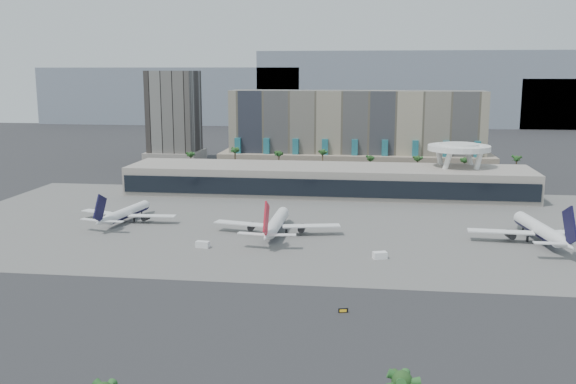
# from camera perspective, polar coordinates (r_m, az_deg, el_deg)

# --- Properties ---
(ground) EXTENTS (900.00, 900.00, 0.00)m
(ground) POSITION_cam_1_polar(r_m,az_deg,el_deg) (168.85, 0.83, -7.19)
(ground) COLOR #232326
(ground) RESTS_ON ground
(apron_pad) EXTENTS (260.00, 130.00, 0.06)m
(apron_pad) POSITION_cam_1_polar(r_m,az_deg,el_deg) (221.56, 2.48, -2.84)
(apron_pad) COLOR #5B5B59
(apron_pad) RESTS_ON ground
(mountain_ridge) EXTENTS (680.00, 60.00, 70.00)m
(mountain_ridge) POSITION_cam_1_polar(r_m,az_deg,el_deg) (630.04, 8.43, 8.61)
(mountain_ridge) COLOR gray
(mountain_ridge) RESTS_ON ground
(hotel) EXTENTS (140.00, 30.00, 42.00)m
(hotel) POSITION_cam_1_polar(r_m,az_deg,el_deg) (335.95, 6.01, 4.67)
(hotel) COLOR #9E937A
(hotel) RESTS_ON ground
(office_tower) EXTENTS (30.00, 30.00, 52.00)m
(office_tower) POSITION_cam_1_polar(r_m,az_deg,el_deg) (378.20, -10.06, 6.17)
(office_tower) COLOR black
(office_tower) RESTS_ON ground
(terminal) EXTENTS (170.00, 32.50, 14.50)m
(terminal) POSITION_cam_1_polar(r_m,az_deg,el_deg) (273.86, 3.51, 1.16)
(terminal) COLOR #ADA398
(terminal) RESTS_ON ground
(saucer_structure) EXTENTS (26.00, 26.00, 21.89)m
(saucer_structure) POSITION_cam_1_polar(r_m,az_deg,el_deg) (280.00, 14.95, 3.49)
(saucer_structure) COLOR white
(saucer_structure) RESTS_ON ground
(palm_row) EXTENTS (157.80, 2.80, 13.10)m
(palm_row) POSITION_cam_1_polar(r_m,az_deg,el_deg) (307.61, 5.28, 2.94)
(palm_row) COLOR brown
(palm_row) RESTS_ON ground
(airliner_left) EXTENTS (35.92, 37.23, 12.91)m
(airliner_left) POSITION_cam_1_polar(r_m,az_deg,el_deg) (230.35, -14.24, -1.81)
(airliner_left) COLOR white
(airliner_left) RESTS_ON ground
(airliner_centre) EXTENTS (41.55, 42.73, 14.76)m
(airliner_centre) POSITION_cam_1_polar(r_m,az_deg,el_deg) (206.22, -1.08, -2.80)
(airliner_centre) COLOR white
(airliner_centre) RESTS_ON ground
(airliner_right) EXTENTS (43.58, 45.16, 15.65)m
(airliner_right) POSITION_cam_1_polar(r_m,az_deg,el_deg) (211.48, 21.52, -3.16)
(airliner_right) COLOR white
(airliner_right) RESTS_ON ground
(service_vehicle_a) EXTENTS (4.26, 2.52, 1.97)m
(service_vehicle_a) POSITION_cam_1_polar(r_m,az_deg,el_deg) (193.41, -7.59, -4.65)
(service_vehicle_a) COLOR white
(service_vehicle_a) RESTS_ON ground
(service_vehicle_b) EXTENTS (4.34, 3.33, 1.97)m
(service_vehicle_b) POSITION_cam_1_polar(r_m,az_deg,el_deg) (182.55, 8.17, -5.60)
(service_vehicle_b) COLOR white
(service_vehicle_b) RESTS_ON ground
(taxiway_sign) EXTENTS (2.16, 0.83, 0.98)m
(taxiway_sign) POSITION_cam_1_polar(r_m,az_deg,el_deg) (142.73, 4.93, -10.45)
(taxiway_sign) COLOR black
(taxiway_sign) RESTS_ON ground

